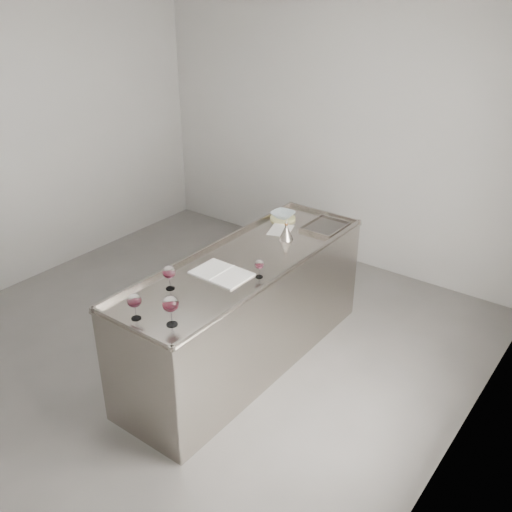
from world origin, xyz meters
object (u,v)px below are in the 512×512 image
Objects in this scene: wine_glass_left at (169,273)px; wine_glass_small at (259,265)px; wine_funnel at (286,233)px; counter at (246,311)px; notebook at (222,273)px; ceramic_bowl at (283,215)px; wine_glass_right at (171,305)px; wine_glass_middle at (134,301)px.

wine_glass_left is 0.66m from wine_glass_small.
wine_funnel reaches higher than wine_glass_small.
counter reaches higher than notebook.
wine_glass_small reaches higher than ceramic_bowl.
wine_glass_small is 0.30m from notebook.
notebook is at bearing 104.19° from wine_glass_right.
counter is 11.59× the size of wine_glass_right.
wine_glass_right is 1.52m from wine_funnel.
wine_glass_right reaches higher than wine_glass_small.
wine_glass_small reaches higher than counter.
wine_glass_middle is 0.81m from notebook.
ceramic_bowl is 0.43m from wine_funnel.
notebook is at bearing -78.77° from ceramic_bowl.
notebook is at bearing 68.07° from wine_glass_left.
wine_glass_small is at bearing 51.89° from wine_glass_left.
wine_funnel is at bearing 95.30° from wine_glass_right.
wine_glass_middle is at bearing -93.27° from notebook.
wine_funnel reaches higher than notebook.
wine_glass_middle is 1.60m from wine_funnel.
wine_glass_right reaches higher than counter.
wine_glass_middle reaches higher than wine_glass_left.
wine_glass_right is (0.24, 0.09, 0.02)m from wine_glass_middle.
wine_glass_right is at bearing -74.92° from notebook.
wine_glass_small reaches higher than notebook.
counter is at bearing 89.49° from notebook.
wine_glass_small is at bearing 28.86° from notebook.
wine_glass_left is 1.53m from ceramic_bowl.
counter is 0.91m from wine_glass_left.
wine_glass_left is 0.99× the size of wine_glass_middle.
wine_glass_middle reaches higher than counter.
counter is at bearing 148.45° from wine_glass_small.
wine_glass_small is (0.24, -0.15, 0.57)m from counter.
ceramic_bowl is at bearing 94.97° from wine_glass_middle.
wine_funnel is at bearing 107.63° from wine_glass_small.
wine_glass_middle reaches higher than notebook.
wine_glass_left is 0.43m from notebook.
notebook is at bearing -91.41° from counter.
wine_funnel is (0.04, 0.80, 0.05)m from notebook.
ceramic_bowl is 1.12× the size of wine_funnel.
wine_glass_right is 1.48× the size of wine_glass_small.
wine_funnel is at bearing -52.03° from ceramic_bowl.
wine_glass_right reaches higher than wine_funnel.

